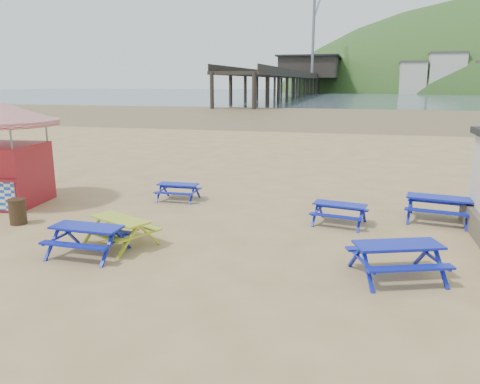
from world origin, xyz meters
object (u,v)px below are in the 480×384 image
(litter_bin, at_px, (18,211))
(ice_cream_kiosk, at_px, (2,140))
(picnic_table_blue_a, at_px, (178,192))
(picnic_table_blue_b, at_px, (339,214))
(picnic_table_yellow, at_px, (121,232))

(litter_bin, bearing_deg, ice_cream_kiosk, 135.52)
(ice_cream_kiosk, bearing_deg, litter_bin, -51.16)
(picnic_table_blue_a, height_order, ice_cream_kiosk, ice_cream_kiosk)
(ice_cream_kiosk, relative_size, litter_bin, 5.72)
(picnic_table_blue_b, xyz_separation_m, ice_cream_kiosk, (-12.42, -0.44, 2.10))
(picnic_table_blue_a, xyz_separation_m, ice_cream_kiosk, (-6.09, -2.16, 2.12))
(picnic_table_blue_a, bearing_deg, picnic_table_yellow, -86.98)
(picnic_table_blue_b, bearing_deg, ice_cream_kiosk, -167.64)
(picnic_table_yellow, relative_size, litter_bin, 2.78)
(picnic_table_blue_a, bearing_deg, picnic_table_blue_b, -16.00)
(ice_cream_kiosk, bearing_deg, picnic_table_blue_a, 12.82)
(picnic_table_yellow, bearing_deg, picnic_table_blue_a, 118.91)
(picnic_table_blue_b, height_order, litter_bin, litter_bin)
(picnic_table_blue_b, relative_size, litter_bin, 2.24)
(picnic_table_blue_a, distance_m, picnic_table_yellow, 5.31)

